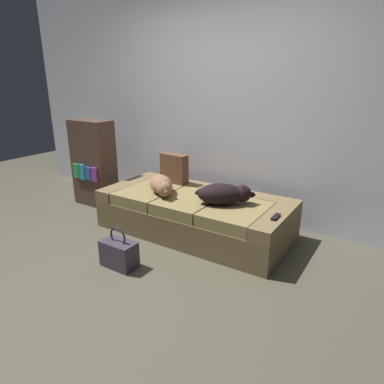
# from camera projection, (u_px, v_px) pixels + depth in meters

# --- Properties ---
(ground_plane) EXTENTS (10.00, 10.00, 0.00)m
(ground_plane) POSITION_uv_depth(u_px,v_px,m) (126.00, 278.00, 2.86)
(ground_plane) COLOR #4B4738
(back_wall) EXTENTS (6.40, 0.10, 2.80)m
(back_wall) POSITION_uv_depth(u_px,v_px,m) (228.00, 96.00, 3.84)
(back_wall) COLOR silver
(back_wall) RESTS_ON ground
(couch) EXTENTS (2.02, 0.93, 0.42)m
(couch) POSITION_uv_depth(u_px,v_px,m) (195.00, 214.00, 3.65)
(couch) COLOR brown
(couch) RESTS_ON ground
(dog_tan) EXTENTS (0.48, 0.45, 0.19)m
(dog_tan) POSITION_uv_depth(u_px,v_px,m) (162.00, 185.00, 3.61)
(dog_tan) COLOR #8E6046
(dog_tan) RESTS_ON couch
(dog_dark) EXTENTS (0.56, 0.45, 0.21)m
(dog_dark) POSITION_uv_depth(u_px,v_px,m) (224.00, 194.00, 3.30)
(dog_dark) COLOR black
(dog_dark) RESTS_ON couch
(tv_remote) EXTENTS (0.05, 0.15, 0.02)m
(tv_remote) POSITION_uv_depth(u_px,v_px,m) (276.00, 217.00, 3.00)
(tv_remote) COLOR black
(tv_remote) RESTS_ON couch
(throw_pillow) EXTENTS (0.35, 0.15, 0.34)m
(throw_pillow) POSITION_uv_depth(u_px,v_px,m) (174.00, 168.00, 3.97)
(throw_pillow) COLOR brown
(throw_pillow) RESTS_ON couch
(handbag) EXTENTS (0.32, 0.18, 0.38)m
(handbag) POSITION_uv_depth(u_px,v_px,m) (119.00, 253.00, 3.00)
(handbag) COLOR #39313F
(handbag) RESTS_ON ground
(bookshelf) EXTENTS (0.56, 0.30, 1.10)m
(bookshelf) POSITION_uv_depth(u_px,v_px,m) (94.00, 163.00, 4.38)
(bookshelf) COLOR #4C3529
(bookshelf) RESTS_ON ground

